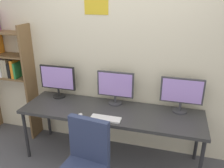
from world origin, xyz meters
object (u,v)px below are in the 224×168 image
computer_mouse (80,115)px  monitor_left (58,80)px  monitor_right (182,93)px  bookshelf (1,61)px  monitor_center (115,86)px  keyboard_main (106,119)px  desk (111,114)px

computer_mouse → monitor_left: bearing=139.0°
monitor_left → monitor_right: size_ratio=1.01×
bookshelf → monitor_center: size_ratio=3.93×
monitor_left → keyboard_main: bearing=-27.5°
desk → monitor_left: monitor_left is taller
bookshelf → monitor_center: bookshelf is taller
monitor_center → bookshelf: bearing=179.4°
monitor_center → monitor_right: monitor_center is taller
desk → monitor_right: (0.85, 0.21, 0.31)m
monitor_left → computer_mouse: (0.53, -0.46, -0.25)m
monitor_left → keyboard_main: (0.85, -0.44, -0.26)m
keyboard_main → computer_mouse: size_ratio=3.85×
desk → monitor_left: size_ratio=4.46×
monitor_right → bookshelf: bearing=179.6°
bookshelf → monitor_left: size_ratio=3.70×
monitor_center → keyboard_main: monitor_center is taller
keyboard_main → desk: bearing=90.0°
desk → monitor_center: monitor_center is taller
monitor_center → keyboard_main: bearing=-90.0°
monitor_center → keyboard_main: (0.00, -0.44, -0.25)m
computer_mouse → monitor_right: bearing=21.3°
bookshelf → monitor_left: 0.96m
monitor_left → monitor_center: monitor_left is taller
desk → monitor_center: (0.00, 0.21, 0.30)m
monitor_left → monitor_right: bearing=-0.0°
monitor_left → keyboard_main: size_ratio=1.42×
desk → computer_mouse: size_ratio=24.39×
keyboard_main → bookshelf: bearing=165.6°
monitor_left → monitor_center: bearing=-0.0°
monitor_center → monitor_right: size_ratio=0.95×
desk → bookshelf: (-1.79, 0.23, 0.52)m
desk → keyboard_main: size_ratio=6.34×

